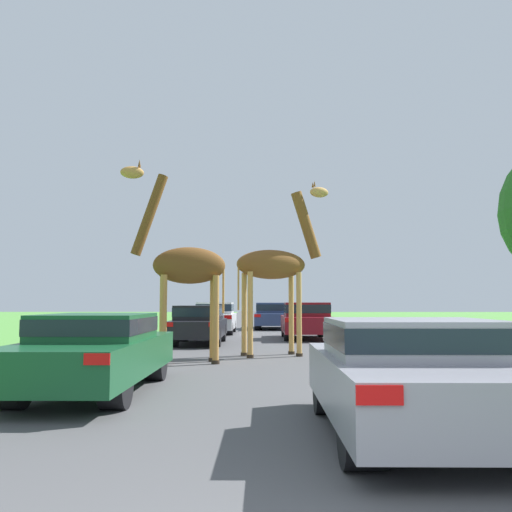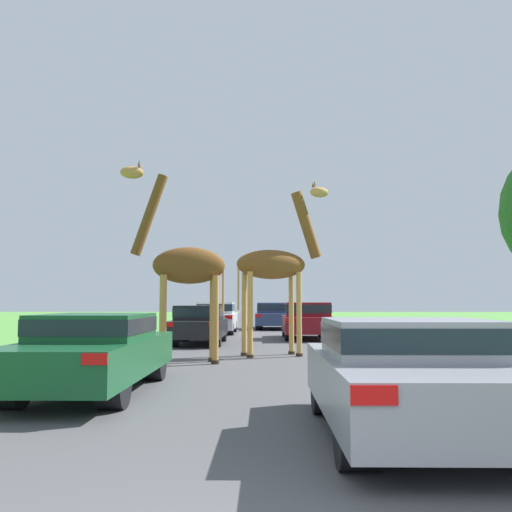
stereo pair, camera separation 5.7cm
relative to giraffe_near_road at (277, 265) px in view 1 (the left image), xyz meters
name	(u,v)px [view 1 (the left image)]	position (x,y,z in m)	size (l,w,h in m)	color
road	(265,327)	(-0.25, 16.82, -2.50)	(7.39, 120.00, 0.00)	#4C4C4F
giraffe_near_road	(277,265)	(0.00, 0.00, 0.00)	(2.74, 1.27, 4.93)	tan
giraffe_companion	(184,267)	(-2.30, -1.87, -0.19)	(2.60, 0.99, 4.91)	#B77F3D
car_lead_maroon	(413,373)	(1.27, -8.90, -1.82)	(1.95, 3.99, 1.28)	gray
car_queue_right	(272,315)	(0.14, 15.20, -1.75)	(1.90, 4.74, 1.44)	navy
car_queue_left	(307,319)	(1.39, 7.02, -1.73)	(1.93, 4.28, 1.45)	maroon
car_far_ahead	(96,349)	(-3.13, -6.06, -1.81)	(1.77, 4.65, 1.27)	#144C28
car_verge_right	(199,323)	(-2.64, 4.20, -1.78)	(1.75, 4.17, 1.35)	black
car_rear_follower	(215,317)	(-2.60, 10.54, -1.74)	(1.79, 4.40, 1.46)	silver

